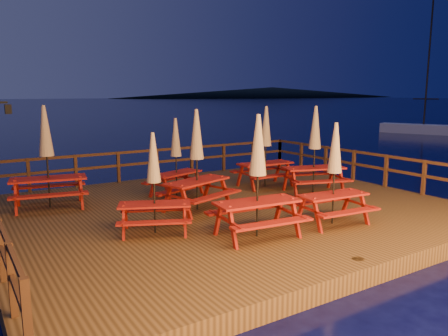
# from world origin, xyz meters

# --- Properties ---
(ground) EXTENTS (500.00, 500.00, 0.00)m
(ground) POSITION_xyz_m (0.00, 0.00, 0.00)
(ground) COLOR #050632
(ground) RESTS_ON ground
(deck) EXTENTS (12.00, 10.00, 0.40)m
(deck) POSITION_xyz_m (0.00, 0.00, 0.20)
(deck) COLOR #412B15
(deck) RESTS_ON ground
(deck_piles) EXTENTS (11.44, 9.44, 1.40)m
(deck_piles) POSITION_xyz_m (0.00, 0.00, -0.30)
(deck_piles) COLOR #3E2213
(deck_piles) RESTS_ON ground
(railing) EXTENTS (11.80, 9.75, 1.10)m
(railing) POSITION_xyz_m (0.00, 1.78, 1.16)
(railing) COLOR #3E2213
(railing) RESTS_ON deck
(headland_right) EXTENTS (230.40, 86.40, 7.00)m
(headland_right) POSITION_xyz_m (185.00, 230.00, 3.50)
(headland_right) COLOR black
(headland_right) RESTS_ON ground
(sailboat) EXTENTS (4.23, 7.98, 11.94)m
(sailboat) POSITION_xyz_m (28.50, 12.27, 0.40)
(sailboat) COLOR white
(sailboat) RESTS_ON ground
(picnic_table_0) EXTENTS (2.28, 2.07, 2.71)m
(picnic_table_0) POSITION_xyz_m (-0.88, 0.18, 1.81)
(picnic_table_0) COLOR maroon
(picnic_table_0) RESTS_ON deck
(picnic_table_1) EXTENTS (2.03, 1.74, 2.69)m
(picnic_table_1) POSITION_xyz_m (-0.85, -2.49, 1.80)
(picnic_table_1) COLOR maroon
(picnic_table_1) RESTS_ON deck
(picnic_table_2) EXTENTS (2.00, 1.86, 2.28)m
(picnic_table_2) POSITION_xyz_m (-2.65, -1.06, 1.59)
(picnic_table_2) COLOR maroon
(picnic_table_2) RESTS_ON deck
(picnic_table_3) EXTENTS (2.30, 2.08, 2.73)m
(picnic_table_3) POSITION_xyz_m (3.24, 0.01, 1.82)
(picnic_table_3) COLOR maroon
(picnic_table_3) RESTS_ON deck
(picnic_table_4) EXTENTS (2.01, 1.82, 2.38)m
(picnic_table_4) POSITION_xyz_m (-0.61, 1.98, 1.64)
(picnic_table_4) COLOR maroon
(picnic_table_4) RESTS_ON deck
(picnic_table_5) EXTENTS (1.84, 1.57, 2.45)m
(picnic_table_5) POSITION_xyz_m (1.28, -2.70, 1.67)
(picnic_table_5) COLOR maroon
(picnic_table_5) RESTS_ON deck
(picnic_table_6) EXTENTS (1.94, 1.62, 2.69)m
(picnic_table_6) POSITION_xyz_m (2.52, 1.57, 1.80)
(picnic_table_6) COLOR maroon
(picnic_table_6) RESTS_ON deck
(picnic_table_7) EXTENTS (2.23, 1.95, 2.81)m
(picnic_table_7) POSITION_xyz_m (-4.22, 2.53, 1.86)
(picnic_table_7) COLOR maroon
(picnic_table_7) RESTS_ON deck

